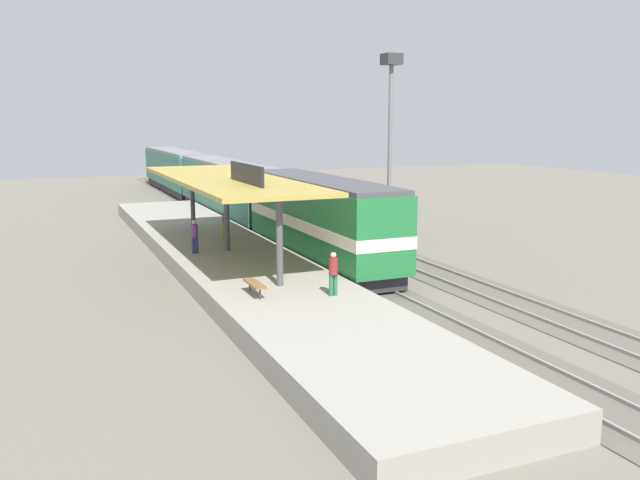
# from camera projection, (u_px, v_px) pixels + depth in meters

# --- Properties ---
(ground_plane) EXTENTS (120.00, 120.00, 0.00)m
(ground_plane) POSITION_uv_depth(u_px,v_px,m) (342.00, 257.00, 36.87)
(ground_plane) COLOR #666056
(track_near) EXTENTS (3.20, 110.00, 0.16)m
(track_near) POSITION_uv_depth(u_px,v_px,m) (310.00, 259.00, 36.09)
(track_near) COLOR #565249
(track_near) RESTS_ON ground
(track_far) EXTENTS (3.20, 110.00, 0.16)m
(track_far) POSITION_uv_depth(u_px,v_px,m) (383.00, 253.00, 37.88)
(track_far) COLOR #565249
(track_far) RESTS_ON ground
(platform) EXTENTS (6.00, 44.00, 0.90)m
(platform) POSITION_uv_depth(u_px,v_px,m) (228.00, 259.00, 34.22)
(platform) COLOR gray
(platform) RESTS_ON ground
(station_canopy) EXTENTS (5.20, 18.00, 4.70)m
(station_canopy) POSITION_uv_depth(u_px,v_px,m) (226.00, 181.00, 33.40)
(station_canopy) COLOR #47474C
(station_canopy) RESTS_ON platform
(platform_bench) EXTENTS (0.44, 1.70, 0.50)m
(platform_bench) POSITION_uv_depth(u_px,v_px,m) (255.00, 284.00, 25.38)
(platform_bench) COLOR #333338
(platform_bench) RESTS_ON platform
(locomotive) EXTENTS (2.93, 14.43, 4.44)m
(locomotive) POSITION_uv_depth(u_px,v_px,m) (320.00, 220.00, 34.34)
(locomotive) COLOR #28282D
(locomotive) RESTS_ON track_near
(passenger_carriage_front) EXTENTS (2.90, 20.00, 4.24)m
(passenger_carriage_front) POSITION_uv_depth(u_px,v_px,m) (228.00, 189.00, 50.62)
(passenger_carriage_front) COLOR #28282D
(passenger_carriage_front) RESTS_ON track_near
(passenger_carriage_rear) EXTENTS (2.90, 20.00, 4.24)m
(passenger_carriage_rear) POSITION_uv_depth(u_px,v_px,m) (175.00, 170.00, 69.41)
(passenger_carriage_rear) COLOR #28282D
(passenger_carriage_rear) RESTS_ON track_near
(freight_car) EXTENTS (2.80, 12.00, 3.54)m
(freight_car) POSITION_uv_depth(u_px,v_px,m) (325.00, 203.00, 45.07)
(freight_car) COLOR #28282D
(freight_car) RESTS_ON track_far
(light_mast) EXTENTS (1.10, 1.10, 11.70)m
(light_mast) POSITION_uv_depth(u_px,v_px,m) (391.00, 107.00, 42.27)
(light_mast) COLOR slate
(light_mast) RESTS_ON ground
(person_waiting) EXTENTS (0.34, 0.34, 1.71)m
(person_waiting) POSITION_uv_depth(u_px,v_px,m) (225.00, 222.00, 37.42)
(person_waiting) COLOR olive
(person_waiting) RESTS_ON platform
(person_walking) EXTENTS (0.34, 0.34, 1.71)m
(person_walking) POSITION_uv_depth(u_px,v_px,m) (333.00, 271.00, 25.22)
(person_walking) COLOR #23603D
(person_walking) RESTS_ON platform
(person_boarding) EXTENTS (0.34, 0.34, 1.71)m
(person_boarding) POSITION_uv_depth(u_px,v_px,m) (195.00, 235.00, 33.26)
(person_boarding) COLOR navy
(person_boarding) RESTS_ON platform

